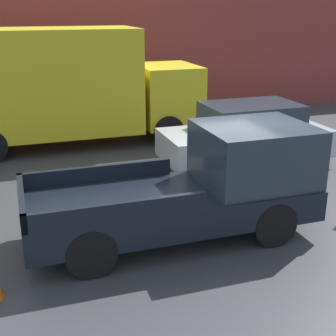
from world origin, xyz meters
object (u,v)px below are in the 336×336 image
object	(u,v)px
pickup_truck	(201,186)
newspaper_box	(21,112)
car	(247,135)
delivery_truck	(53,85)

from	to	relation	value
pickup_truck	newspaper_box	world-z (taller)	pickup_truck
car	newspaper_box	xyz separation A→B (m)	(-5.61, 6.38, -0.30)
car	delivery_truck	world-z (taller)	delivery_truck
pickup_truck	car	xyz separation A→B (m)	(2.68, 3.33, -0.12)
delivery_truck	pickup_truck	bearing A→B (deg)	-73.95
pickup_truck	delivery_truck	size ratio (longest dim) A/B	0.64
pickup_truck	car	bearing A→B (deg)	51.17
pickup_truck	newspaper_box	xyz separation A→B (m)	(-2.93, 9.71, -0.41)
delivery_truck	newspaper_box	distance (m)	3.28
newspaper_box	pickup_truck	bearing A→B (deg)	-73.20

